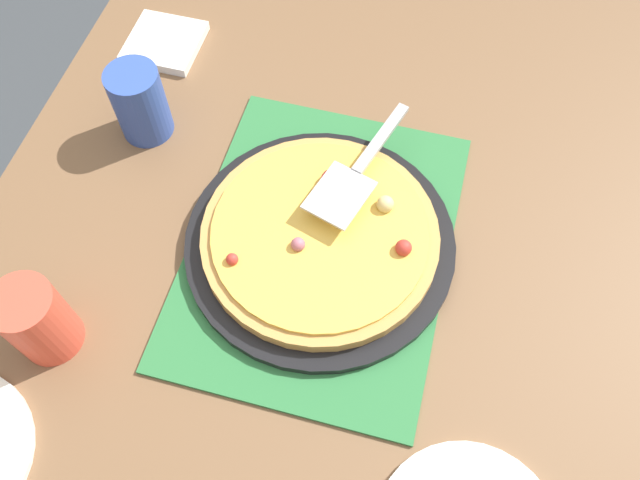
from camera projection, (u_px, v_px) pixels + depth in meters
ground_plane at (320, 395)px, 1.58m from camera, size 8.00×8.00×0.00m
dining_table at (320, 280)px, 1.02m from camera, size 1.40×1.00×0.75m
placemat at (320, 246)px, 0.92m from camera, size 0.48×0.36×0.01m
pizza_pan at (320, 242)px, 0.91m from camera, size 0.38×0.38×0.01m
pizza at (321, 235)px, 0.89m from camera, size 0.33×0.33×0.05m
cup_near at (140, 103)px, 0.97m from camera, size 0.08×0.08×0.12m
cup_far at (37, 321)px, 0.80m from camera, size 0.08×0.08×0.12m
pizza_server at (357, 171)px, 0.90m from camera, size 0.23×0.11×0.01m
napkin_stack at (164, 43)px, 1.11m from camera, size 0.12×0.12×0.02m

